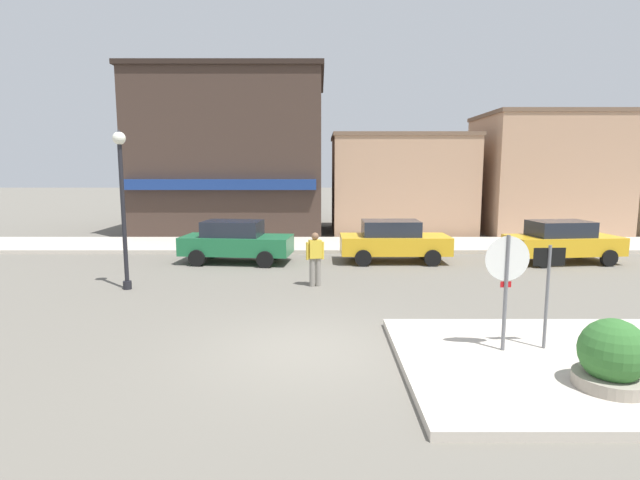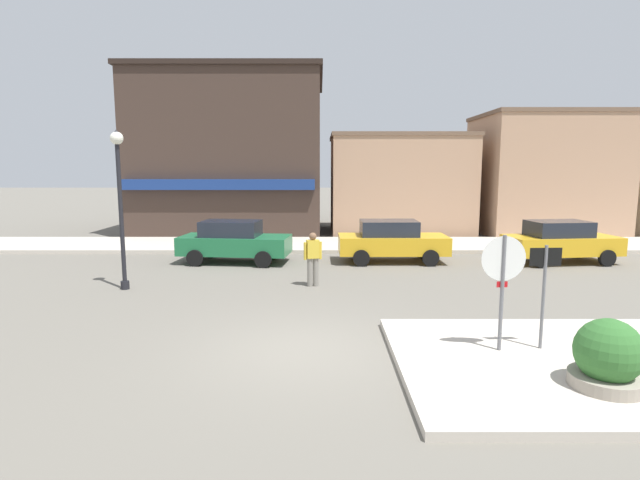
% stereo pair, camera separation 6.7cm
% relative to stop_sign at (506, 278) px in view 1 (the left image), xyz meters
% --- Properties ---
extents(ground_plane, '(160.00, 160.00, 0.00)m').
position_rel_stop_sign_xyz_m(ground_plane, '(-3.65, 0.38, -1.52)').
color(ground_plane, '#6B665B').
extents(sidewalk_corner, '(6.40, 4.80, 0.15)m').
position_rel_stop_sign_xyz_m(sidewalk_corner, '(1.23, -0.51, -1.44)').
color(sidewalk_corner, beige).
rests_on(sidewalk_corner, ground).
extents(kerb_far, '(80.00, 4.00, 0.15)m').
position_rel_stop_sign_xyz_m(kerb_far, '(-3.65, 13.26, -1.44)').
color(kerb_far, beige).
rests_on(kerb_far, ground).
extents(stop_sign, '(0.82, 0.08, 2.30)m').
position_rel_stop_sign_xyz_m(stop_sign, '(0.00, 0.00, 0.00)').
color(stop_sign, slate).
rests_on(stop_sign, ground).
extents(one_way_sign, '(0.60, 0.07, 2.10)m').
position_rel_stop_sign_xyz_m(one_way_sign, '(0.80, 0.09, -0.19)').
color(one_way_sign, slate).
rests_on(one_way_sign, ground).
extents(planter, '(1.10, 1.10, 1.23)m').
position_rel_stop_sign_xyz_m(planter, '(1.08, -1.58, -0.96)').
color(planter, gray).
rests_on(planter, ground).
extents(lamp_post, '(0.36, 0.36, 4.54)m').
position_rel_stop_sign_xyz_m(lamp_post, '(-8.98, 5.27, 1.44)').
color(lamp_post, black).
rests_on(lamp_post, ground).
extents(parked_car_nearest, '(4.16, 2.21, 1.56)m').
position_rel_stop_sign_xyz_m(parked_car_nearest, '(-6.49, 9.38, -0.71)').
color(parked_car_nearest, '#1E6B3D').
rests_on(parked_car_nearest, ground).
extents(parked_car_second, '(4.01, 1.89, 1.56)m').
position_rel_stop_sign_xyz_m(parked_car_second, '(-0.65, 9.51, -0.71)').
color(parked_car_second, gold).
rests_on(parked_car_second, ground).
extents(parked_car_third, '(4.17, 2.23, 1.56)m').
position_rel_stop_sign_xyz_m(parked_car_third, '(5.57, 9.35, -0.71)').
color(parked_car_third, gold).
rests_on(parked_car_third, ground).
extents(pedestrian_crossing_near, '(0.55, 0.30, 1.61)m').
position_rel_stop_sign_xyz_m(pedestrian_crossing_near, '(-3.53, 5.64, -0.65)').
color(pedestrian_crossing_near, gray).
rests_on(pedestrian_crossing_near, ground).
extents(building_corner_shop, '(9.95, 9.39, 8.51)m').
position_rel_stop_sign_xyz_m(building_corner_shop, '(-8.16, 19.70, 2.74)').
color(building_corner_shop, '#3D2D26').
rests_on(building_corner_shop, ground).
extents(building_storefront_left_near, '(7.40, 5.68, 5.24)m').
position_rel_stop_sign_xyz_m(building_storefront_left_near, '(0.96, 18.53, 1.11)').
color(building_storefront_left_near, tan).
rests_on(building_storefront_left_near, ground).
extents(building_storefront_left_mid, '(6.90, 5.69, 6.31)m').
position_rel_stop_sign_xyz_m(building_storefront_left_mid, '(8.64, 17.99, 1.64)').
color(building_storefront_left_mid, tan).
rests_on(building_storefront_left_mid, ground).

